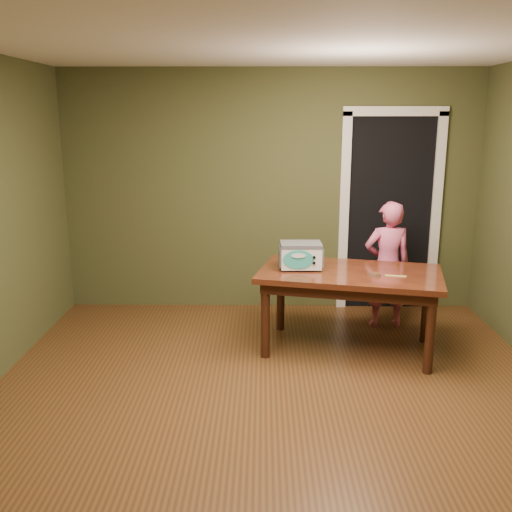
# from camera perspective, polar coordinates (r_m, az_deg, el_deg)

# --- Properties ---
(floor) EXTENTS (5.00, 5.00, 0.00)m
(floor) POSITION_cam_1_polar(r_m,az_deg,el_deg) (4.25, 1.83, -15.89)
(floor) COLOR #563818
(floor) RESTS_ON ground
(room_shell) EXTENTS (4.52, 5.02, 2.61)m
(room_shell) POSITION_cam_1_polar(r_m,az_deg,el_deg) (3.71, 2.03, 7.65)
(room_shell) COLOR #414324
(room_shell) RESTS_ON ground
(doorway) EXTENTS (1.10, 0.66, 2.25)m
(doorway) POSITION_cam_1_polar(r_m,az_deg,el_deg) (6.70, 12.66, 4.52)
(doorway) COLOR black
(doorway) RESTS_ON ground
(dining_table) EXTENTS (1.76, 1.23, 0.75)m
(dining_table) POSITION_cam_1_polar(r_m,az_deg,el_deg) (5.21, 9.35, -2.56)
(dining_table) COLOR #37150C
(dining_table) RESTS_ON floor
(toy_oven) EXTENTS (0.40, 0.27, 0.24)m
(toy_oven) POSITION_cam_1_polar(r_m,az_deg,el_deg) (5.18, 4.49, 0.13)
(toy_oven) COLOR #4C4F54
(toy_oven) RESTS_ON dining_table
(baking_pan) EXTENTS (0.10, 0.10, 0.02)m
(baking_pan) POSITION_cam_1_polar(r_m,az_deg,el_deg) (5.08, 11.81, -1.78)
(baking_pan) COLOR silver
(baking_pan) RESTS_ON dining_table
(spatula) EXTENTS (0.18, 0.06, 0.01)m
(spatula) POSITION_cam_1_polar(r_m,az_deg,el_deg) (5.09, 13.79, -1.95)
(spatula) COLOR #D8BD5D
(spatula) RESTS_ON dining_table
(child) EXTENTS (0.50, 0.35, 1.29)m
(child) POSITION_cam_1_polar(r_m,az_deg,el_deg) (5.88, 12.98, -0.88)
(child) COLOR #CB537A
(child) RESTS_ON floor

